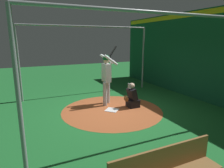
{
  "coord_description": "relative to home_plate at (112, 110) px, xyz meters",
  "views": [
    {
      "loc": [
        2.76,
        5.96,
        2.44
      ],
      "look_at": [
        0.0,
        0.0,
        0.95
      ],
      "focal_mm": 31.55,
      "sensor_mm": 36.0,
      "label": 1
    }
  ],
  "objects": [
    {
      "name": "ground_plane",
      "position": [
        0.0,
        0.0,
        -0.01
      ],
      "size": [
        26.72,
        26.72,
        0.0
      ],
      "primitive_type": "plane",
      "color": "#1E6B2D"
    },
    {
      "name": "dirt_circle",
      "position": [
        0.0,
        0.0,
        -0.01
      ],
      "size": [
        3.52,
        3.52,
        0.01
      ],
      "primitive_type": "cylinder",
      "color": "#AD562D",
      "rests_on": "ground"
    },
    {
      "name": "home_plate",
      "position": [
        0.0,
        0.0,
        0.0
      ],
      "size": [
        0.59,
        0.59,
        0.01
      ],
      "primitive_type": "cube",
      "rotation": [
        0.0,
        0.0,
        0.79
      ],
      "color": "white",
      "rests_on": "dirt_circle"
    },
    {
      "name": "batter",
      "position": [
        -0.1,
        -0.7,
        1.15
      ],
      "size": [
        0.68,
        0.49,
        2.21
      ],
      "color": "#BCBCC0",
      "rests_on": "ground"
    },
    {
      "name": "catcher",
      "position": [
        -0.8,
        0.01,
        0.34
      ],
      "size": [
        0.58,
        0.4,
        0.91
      ],
      "color": "black",
      "rests_on": "ground"
    },
    {
      "name": "back_wall",
      "position": [
        -3.87,
        0.0,
        1.8
      ],
      "size": [
        0.23,
        10.72,
        3.6
      ],
      "color": "#145133",
      "rests_on": "ground"
    },
    {
      "name": "cage_frame",
      "position": [
        0.0,
        0.0,
        2.12
      ],
      "size": [
        5.79,
        4.95,
        3.03
      ],
      "color": "gray",
      "rests_on": "ground"
    }
  ]
}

